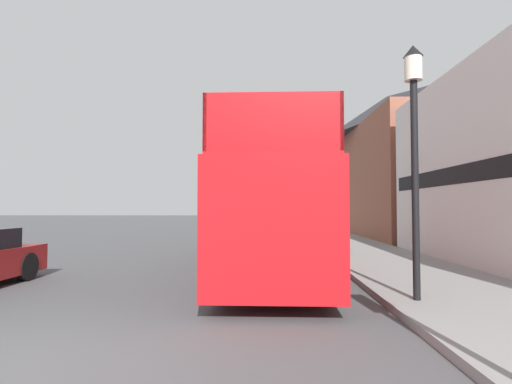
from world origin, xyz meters
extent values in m
plane|color=#4C4C4F|center=(0.00, 21.00, 0.00)|extent=(144.00, 144.00, 0.00)
cube|color=gray|center=(6.86, 18.00, 0.07)|extent=(3.54, 108.00, 0.14)
cube|color=black|center=(8.68, 6.26, 2.80)|extent=(0.12, 12.85, 0.55)
cube|color=#935642|center=(11.63, 23.85, 3.45)|extent=(6.00, 20.17, 6.90)
pyramid|color=#2D2D33|center=(11.63, 23.85, 8.32)|extent=(6.00, 20.17, 2.85)
cube|color=red|center=(3.15, 7.31, 1.47)|extent=(2.67, 10.74, 2.42)
cube|color=white|center=(3.14, 6.78, 1.59)|extent=(2.58, 5.93, 0.45)
cube|color=black|center=(3.15, 7.31, 2.18)|extent=(2.68, 9.89, 0.70)
cube|color=red|center=(3.15, 7.31, 2.73)|extent=(2.65, 9.89, 0.10)
cube|color=red|center=(1.97, 7.34, 3.29)|extent=(0.30, 9.83, 1.02)
cube|color=red|center=(4.32, 7.28, 3.29)|extent=(0.30, 9.83, 1.02)
cube|color=red|center=(3.04, 2.43, 3.29)|extent=(2.42, 0.13, 1.02)
cube|color=red|center=(3.25, 11.48, 3.29)|extent=(2.46, 1.55, 1.02)
cylinder|color=black|center=(2.14, 10.65, 0.48)|extent=(0.30, 0.97, 0.97)
cylinder|color=black|center=(4.32, 10.60, 0.48)|extent=(0.30, 0.97, 0.97)
cylinder|color=black|center=(1.99, 4.24, 0.48)|extent=(0.30, 0.97, 0.97)
cylinder|color=black|center=(4.17, 4.19, 0.48)|extent=(0.30, 0.97, 0.97)
cube|color=navy|center=(3.98, 16.41, 0.53)|extent=(1.84, 4.41, 0.69)
cube|color=black|center=(3.98, 16.28, 1.15)|extent=(1.57, 2.13, 0.56)
cylinder|color=black|center=(3.15, 17.74, 0.33)|extent=(0.22, 0.66, 0.65)
cylinder|color=black|center=(4.73, 17.78, 0.33)|extent=(0.22, 0.66, 0.65)
cylinder|color=black|center=(3.23, 15.04, 0.33)|extent=(0.22, 0.66, 0.65)
cylinder|color=black|center=(4.81, 15.08, 0.33)|extent=(0.22, 0.66, 0.65)
cylinder|color=black|center=(-3.03, 5.51, 0.35)|extent=(0.21, 0.70, 0.69)
cylinder|color=black|center=(5.66, 3.00, 2.16)|extent=(0.13, 0.13, 4.04)
cylinder|color=silver|center=(5.66, 3.00, 4.40)|extent=(0.32, 0.32, 0.45)
cone|color=black|center=(5.66, 3.00, 4.74)|extent=(0.35, 0.35, 0.22)
cylinder|color=black|center=(5.64, 11.67, 1.99)|extent=(0.13, 0.13, 3.70)
cylinder|color=silver|center=(5.64, 11.67, 4.06)|extent=(0.32, 0.32, 0.45)
cone|color=black|center=(5.64, 11.67, 4.40)|extent=(0.35, 0.35, 0.22)
camera|label=1|loc=(2.89, -4.37, 1.81)|focal=28.00mm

